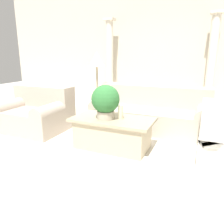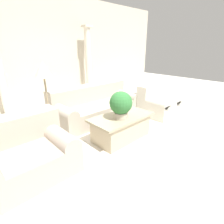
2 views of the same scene
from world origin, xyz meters
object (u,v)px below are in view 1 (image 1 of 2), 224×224
object	(u,v)px
floor_lamp	(97,64)
sofa_long	(151,112)
potted_plant	(106,101)
coffee_table	(113,133)
loveseat	(36,112)

from	to	relation	value
floor_lamp	sofa_long	bearing A→B (deg)	-1.89
potted_plant	coffee_table	bearing A→B (deg)	36.92
potted_plant	floor_lamp	distance (m)	1.61
sofa_long	floor_lamp	distance (m)	1.50
coffee_table	floor_lamp	bearing A→B (deg)	125.92
sofa_long	coffee_table	xyz separation A→B (m)	(-0.30, -1.20, -0.08)
sofa_long	coffee_table	world-z (taller)	sofa_long
coffee_table	potted_plant	world-z (taller)	potted_plant
loveseat	potted_plant	xyz separation A→B (m)	(1.65, -0.32, 0.42)
sofa_long	coffee_table	bearing A→B (deg)	-104.19
potted_plant	loveseat	bearing A→B (deg)	169.06
sofa_long	potted_plant	bearing A→B (deg)	-107.14
coffee_table	floor_lamp	distance (m)	1.82
loveseat	floor_lamp	distance (m)	1.58
coffee_table	sofa_long	bearing A→B (deg)	75.81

